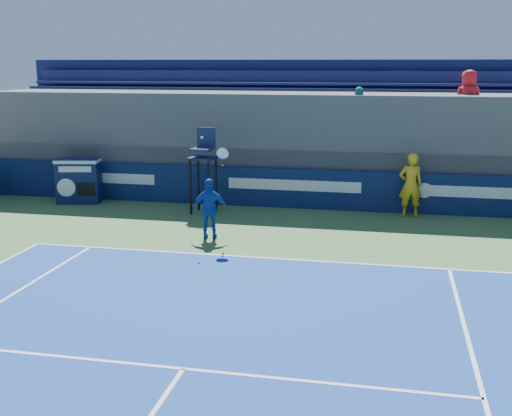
% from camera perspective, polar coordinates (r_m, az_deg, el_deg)
% --- Properties ---
extents(ball_person, '(0.74, 0.56, 1.83)m').
position_cam_1_polar(ball_person, '(18.64, 13.57, 2.01)').
color(ball_person, yellow).
rests_on(ball_person, apron).
extents(back_hoarding, '(20.40, 0.21, 1.20)m').
position_cam_1_polar(back_hoarding, '(19.32, 3.41, 1.74)').
color(back_hoarding, '#0C1A46').
rests_on(back_hoarding, ground).
extents(match_clock, '(1.44, 0.97, 1.40)m').
position_cam_1_polar(match_clock, '(20.77, -15.48, 2.47)').
color(match_clock, '#0E1946').
rests_on(match_clock, ground).
extents(umpire_chair, '(0.78, 0.78, 2.48)m').
position_cam_1_polar(umpire_chair, '(18.53, -4.69, 4.15)').
color(umpire_chair, black).
rests_on(umpire_chair, ground).
extents(tennis_player, '(0.98, 0.52, 2.57)m').
position_cam_1_polar(tennis_player, '(15.86, -4.10, -0.06)').
color(tennis_player, '#133F9C').
rests_on(tennis_player, apron).
extents(stadium_seating, '(21.00, 4.05, 4.40)m').
position_cam_1_polar(stadium_seating, '(21.14, 4.31, 6.07)').
color(stadium_seating, '#4F4F54').
rests_on(stadium_seating, ground).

